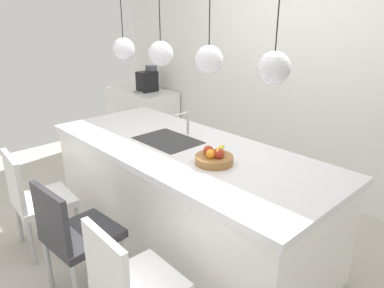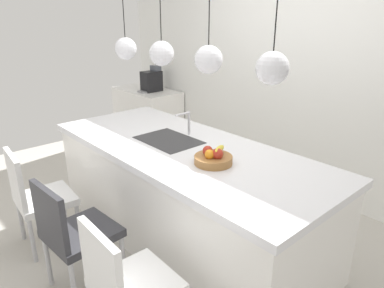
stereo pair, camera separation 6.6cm
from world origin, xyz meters
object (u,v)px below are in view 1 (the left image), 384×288
coffee_machine (147,81)px  chair_middle (74,233)px  chair_near (35,197)px  chair_far (130,284)px  fruit_bowl (214,158)px

coffee_machine → chair_middle: coffee_machine is taller
coffee_machine → chair_near: coffee_machine is taller
coffee_machine → chair_far: size_ratio=0.42×
fruit_bowl → coffee_machine: bearing=153.1°
chair_middle → chair_far: 0.70m
chair_far → chair_near: bearing=-179.9°
coffee_machine → fruit_bowl: bearing=-26.9°
chair_middle → chair_near: bearing=-179.8°
coffee_machine → chair_middle: size_ratio=0.43×
chair_near → chair_far: size_ratio=1.00×
coffee_machine → chair_middle: bearing=-45.9°
chair_near → fruit_bowl: bearing=39.5°
coffee_machine → chair_far: coffee_machine is taller
fruit_bowl → chair_far: bearing=-74.7°
fruit_bowl → chair_middle: 1.13m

